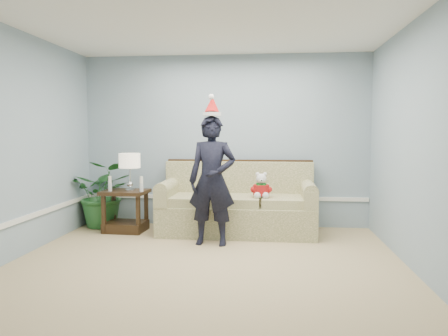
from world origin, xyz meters
TOP-DOWN VIEW (x-y plane):
  - room_shell at (0.00, 0.00)m, footprint 4.54×5.04m
  - wainscot_trim at (-1.18, 1.18)m, footprint 4.49×4.99m
  - sofa at (0.24, 2.03)m, footprint 2.27×0.99m
  - side_table at (-1.44, 1.90)m, footprint 0.68×0.58m
  - table_lamp at (-1.35, 1.85)m, footprint 0.31×0.31m
  - candle_pair at (-1.39, 1.79)m, footprint 0.53×0.06m
  - houseplant at (-1.88, 2.18)m, footprint 1.00×0.89m
  - man at (-0.04, 1.28)m, footprint 0.64×0.44m
  - santa_hat at (-0.04, 1.30)m, footprint 0.25×0.28m
  - teddy_bear at (0.59, 1.80)m, footprint 0.24×0.27m

SIDE VIEW (x-z plane):
  - side_table at x=-1.44m, z-range -0.07..0.55m
  - sofa at x=0.24m, z-range -0.15..0.91m
  - wainscot_trim at x=-1.18m, z-range 0.42..0.48m
  - houseplant at x=-1.88m, z-range 0.00..1.05m
  - teddy_bear at x=0.59m, z-range 0.51..0.88m
  - candle_pair at x=-1.39m, z-range 0.61..0.84m
  - man at x=-0.04m, z-range 0.00..1.71m
  - table_lamp at x=-1.35m, z-range 0.77..1.33m
  - room_shell at x=0.00m, z-range -0.02..2.72m
  - santa_hat at x=-0.04m, z-range 1.68..1.97m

